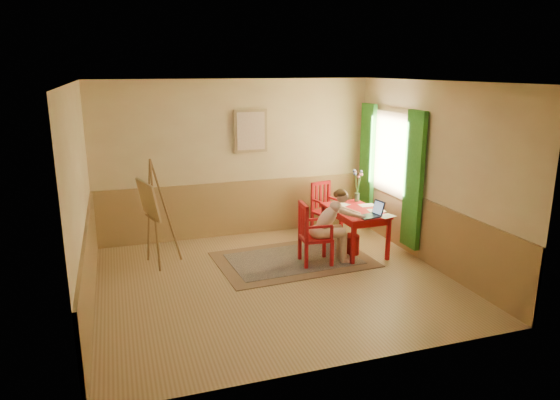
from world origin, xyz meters
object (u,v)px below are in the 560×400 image
object	(u,v)px
table	(355,215)
easel	(151,204)
chair_left	(313,234)
chair_back	(325,208)
laptop	(372,213)
figure	(332,223)

from	to	relation	value
table	easel	xyz separation A→B (m)	(-3.23, 0.39, 0.36)
table	chair_left	size ratio (longest dim) A/B	1.23
chair_left	easel	distance (m)	2.51
chair_back	laptop	bearing A→B (deg)	-83.98
chair_back	easel	world-z (taller)	easel
table	figure	size ratio (longest dim) A/B	1.03
chair_left	laptop	world-z (taller)	chair_left
chair_left	chair_back	distance (m)	1.56
easel	table	bearing A→B (deg)	-6.84
table	figure	world-z (taller)	figure
chair_back	figure	bearing A→B (deg)	-109.44
figure	table	bearing A→B (deg)	32.35
table	chair_back	size ratio (longest dim) A/B	1.28
chair_left	laptop	distance (m)	0.99
table	easel	distance (m)	3.27
chair_back	easel	xyz separation A→B (m)	(-3.14, -0.63, 0.52)
table	chair_left	xyz separation A→B (m)	(-0.87, -0.33, -0.14)
figure	chair_back	bearing A→B (deg)	70.56
table	chair_left	world-z (taller)	chair_left
laptop	easel	xyz separation A→B (m)	(-3.29, 0.83, 0.23)
chair_back	figure	world-z (taller)	figure
chair_left	easel	size ratio (longest dim) A/B	0.59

